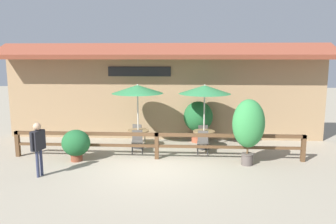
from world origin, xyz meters
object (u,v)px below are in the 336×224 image
(chair_middle_streetside, at_px, (203,141))
(patio_umbrella_near, at_px, (138,89))
(dining_table_near, at_px, (138,134))
(chair_middle_wallside, at_px, (202,133))
(chair_near_wallside, at_px, (138,132))
(potted_plant_broad_leaf, at_px, (76,144))
(dining_table_middle, at_px, (204,135))
(potted_plant_small_flowering, at_px, (198,118))
(chair_near_streetside, at_px, (137,140))
(potted_plant_tall_tropical, at_px, (248,125))
(patio_umbrella_middle, at_px, (205,90))
(pedestrian, at_px, (38,142))

(chair_middle_streetside, bearing_deg, patio_umbrella_near, 170.08)
(dining_table_near, bearing_deg, chair_middle_wallside, 14.09)
(chair_near_wallside, distance_m, potted_plant_broad_leaf, 3.10)
(dining_table_middle, height_order, potted_plant_small_flowering, potted_plant_small_flowering)
(chair_near_streetside, relative_size, potted_plant_tall_tropical, 0.38)
(chair_near_wallside, relative_size, chair_middle_wallside, 1.00)
(patio_umbrella_middle, xyz_separation_m, potted_plant_small_flowering, (-0.20, 1.04, -1.30))
(potted_plant_small_flowering, bearing_deg, dining_table_near, -156.62)
(potted_plant_tall_tropical, bearing_deg, chair_near_streetside, 162.25)
(patio_umbrella_middle, xyz_separation_m, pedestrian, (-5.16, -3.42, -1.29))
(chair_middle_wallside, bearing_deg, chair_middle_streetside, 74.17)
(patio_umbrella_near, bearing_deg, chair_near_streetside, -84.59)
(chair_near_streetside, bearing_deg, chair_middle_wallside, 20.84)
(dining_table_near, distance_m, dining_table_middle, 2.63)
(potted_plant_tall_tropical, bearing_deg, chair_near_wallside, 147.77)
(pedestrian, bearing_deg, chair_middle_wallside, 142.63)
(chair_near_streetside, xyz_separation_m, chair_near_wallside, (-0.16, 1.32, 0.00))
(potted_plant_small_flowering, bearing_deg, chair_near_wallside, -171.25)
(chair_near_wallside, relative_size, potted_plant_small_flowering, 0.48)
(chair_middle_wallside, relative_size, potted_plant_small_flowering, 0.48)
(patio_umbrella_near, height_order, patio_umbrella_middle, same)
(patio_umbrella_middle, bearing_deg, chair_near_wallside, 166.59)
(dining_table_middle, xyz_separation_m, potted_plant_tall_tropical, (1.37, -1.94, 0.81))
(chair_middle_wallside, distance_m, potted_plant_small_flowering, 0.73)
(dining_table_middle, distance_m, pedestrian, 6.21)
(dining_table_near, bearing_deg, chair_middle_streetside, -13.65)
(dining_table_near, distance_m, potted_plant_broad_leaf, 2.66)
(dining_table_middle, relative_size, pedestrian, 0.51)
(dining_table_middle, bearing_deg, pedestrian, -146.46)
(patio_umbrella_middle, height_order, chair_middle_wallside, patio_umbrella_middle)
(chair_near_wallside, relative_size, pedestrian, 0.50)
(potted_plant_tall_tropical, relative_size, pedestrian, 1.34)
(chair_middle_streetside, height_order, chair_middle_wallside, same)
(potted_plant_broad_leaf, bearing_deg, potted_plant_tall_tropical, -0.75)
(potted_plant_broad_leaf, bearing_deg, dining_table_middle, 22.22)
(chair_middle_wallside, bearing_deg, patio_umbrella_near, -0.68)
(patio_umbrella_middle, distance_m, potted_plant_small_flowering, 1.68)
(chair_near_wallside, distance_m, chair_middle_wallside, 2.68)
(chair_middle_wallside, height_order, potted_plant_tall_tropical, potted_plant_tall_tropical)
(chair_middle_wallside, xyz_separation_m, potted_plant_tall_tropical, (1.42, -2.57, 0.92))
(dining_table_near, xyz_separation_m, chair_middle_streetside, (2.57, -0.62, -0.10))
(patio_umbrella_near, xyz_separation_m, potted_plant_broad_leaf, (-1.92, -1.85, -1.74))
(potted_plant_broad_leaf, xyz_separation_m, pedestrian, (-0.61, -1.56, 0.45))
(chair_middle_wallside, xyz_separation_m, potted_plant_small_flowering, (-0.16, 0.40, 0.59))
(patio_umbrella_near, relative_size, chair_middle_wallside, 3.04)
(chair_middle_streetside, distance_m, pedestrian, 5.84)
(potted_plant_tall_tropical, distance_m, potted_plant_small_flowering, 3.38)
(chair_near_streetside, height_order, potted_plant_tall_tropical, potted_plant_tall_tropical)
(dining_table_near, relative_size, pedestrian, 0.51)
(potted_plant_broad_leaf, bearing_deg, patio_umbrella_near, 43.93)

